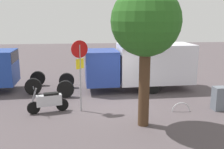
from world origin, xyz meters
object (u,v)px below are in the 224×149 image
(street_tree, at_px, (146,23))
(motorcycle, at_px, (49,101))
(box_truck_near, at_px, (138,64))
(stop_sign, at_px, (80,65))
(bike_rack_hoop, at_px, (181,111))
(utility_cabinet, at_px, (219,98))

(street_tree, bearing_deg, motorcycle, -25.05)
(box_truck_near, bearing_deg, stop_sign, 43.01)
(street_tree, relative_size, bike_rack_hoop, 6.26)
(stop_sign, height_order, bike_rack_hoop, stop_sign)
(bike_rack_hoop, bearing_deg, box_truck_near, -71.71)
(stop_sign, bearing_deg, street_tree, 143.30)
(utility_cabinet, distance_m, bike_rack_hoop, 1.87)
(box_truck_near, relative_size, utility_cabinet, 7.18)
(box_truck_near, distance_m, motorcycle, 5.77)
(motorcycle, distance_m, bike_rack_hoop, 5.95)
(motorcycle, xyz_separation_m, stop_sign, (-1.42, -0.02, 1.61))
(utility_cabinet, bearing_deg, box_truck_near, -50.94)
(utility_cabinet, height_order, bike_rack_hoop, utility_cabinet)
(motorcycle, xyz_separation_m, utility_cabinet, (-7.70, 0.50, 0.02))
(stop_sign, bearing_deg, utility_cabinet, 175.29)
(stop_sign, height_order, utility_cabinet, stop_sign)
(box_truck_near, bearing_deg, utility_cabinet, 127.25)
(bike_rack_hoop, bearing_deg, street_tree, 32.38)
(box_truck_near, height_order, bike_rack_hoop, box_truck_near)
(street_tree, bearing_deg, bike_rack_hoop, -147.62)
(box_truck_near, xyz_separation_m, street_tree, (0.79, 5.05, 2.43))
(box_truck_near, height_order, street_tree, street_tree)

